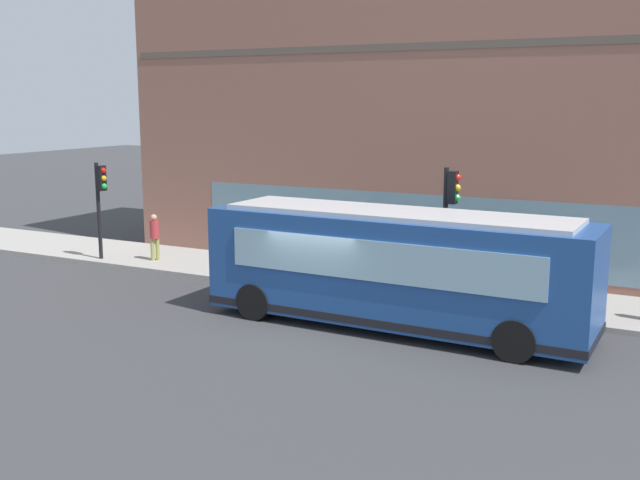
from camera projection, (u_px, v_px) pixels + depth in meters
The scene contains 10 objects.
ground at pixel (322, 324), 19.82m from camera, with size 120.00×120.00×0.00m, color #38383A.
sidewalk_curb at pixel (385, 285), 23.66m from camera, with size 3.61×40.00×0.15m, color #9E9991.
building_corner at pixel (443, 72), 27.00m from camera, with size 6.92×22.42×13.66m.
city_bus_nearside at pixel (395, 269), 19.25m from camera, with size 2.78×10.09×3.07m.
traffic_light_near_corner at pixel (450, 209), 20.83m from camera, with size 0.32×0.49×3.85m.
traffic_light_down_block at pixel (100, 192), 26.79m from camera, with size 0.32×0.49×3.50m.
fire_hydrant at pixel (542, 286), 21.78m from camera, with size 0.35×0.35×0.74m.
pedestrian_walking_along_curb at pixel (308, 252), 23.39m from camera, with size 0.32×0.32×1.73m.
pedestrian_by_light_pole at pixel (154, 234), 26.82m from camera, with size 0.32×0.32×1.67m.
pedestrian_near_building_entrance at pixel (328, 241), 25.56m from camera, with size 0.32×0.32×1.68m.
Camera 1 is at (-16.99, -8.66, 5.82)m, focal length 42.03 mm.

